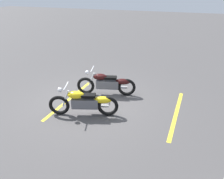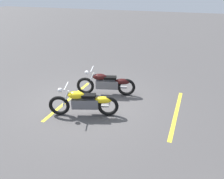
% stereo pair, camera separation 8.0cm
% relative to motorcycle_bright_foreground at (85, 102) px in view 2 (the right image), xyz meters
% --- Properties ---
extents(ground_plane, '(60.00, 60.00, 0.00)m').
position_rel_motorcycle_bright_foreground_xyz_m(ground_plane, '(-0.24, 0.79, -0.46)').
color(ground_plane, '#474444').
extents(motorcycle_bright_foreground, '(2.17, 0.85, 1.04)m').
position_rel_motorcycle_bright_foreground_xyz_m(motorcycle_bright_foreground, '(0.00, 0.00, 0.00)').
color(motorcycle_bright_foreground, black).
rests_on(motorcycle_bright_foreground, ground).
extents(motorcycle_dark_foreground, '(2.20, 0.79, 1.04)m').
position_rel_motorcycle_bright_foreground_xyz_m(motorcycle_dark_foreground, '(0.17, 1.62, 0.00)').
color(motorcycle_dark_foreground, black).
rests_on(motorcycle_dark_foreground, ground).
extents(parking_stripe_near, '(0.27, 3.20, 0.01)m').
position_rel_motorcycle_bright_foreground_xyz_m(parking_stripe_near, '(-1.03, 0.80, -0.46)').
color(parking_stripe_near, yellow).
rests_on(parking_stripe_near, ground).
extents(parking_stripe_mid, '(0.27, 3.20, 0.01)m').
position_rel_motorcycle_bright_foreground_xyz_m(parking_stripe_mid, '(2.78, 1.02, -0.46)').
color(parking_stripe_mid, yellow).
rests_on(parking_stripe_mid, ground).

